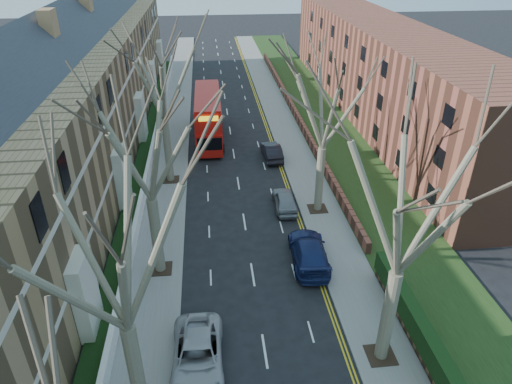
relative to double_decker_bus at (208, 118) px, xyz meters
name	(u,v)px	position (x,y,z in m)	size (l,w,h in m)	color
pavement_left	(174,132)	(-3.76, 2.01, -2.21)	(3.00, 102.00, 0.12)	slate
pavement_right	(285,128)	(8.24, 2.01, -2.21)	(3.00, 102.00, 0.12)	slate
terrace_left	(71,111)	(-11.40, -5.99, 3.26)	(9.70, 78.00, 13.60)	olive
flats_right	(380,70)	(19.70, 6.01, 2.72)	(13.97, 54.00, 10.00)	brown
front_wall_left	(150,161)	(-5.41, -5.99, -1.65)	(0.30, 78.00, 1.00)	white
grass_verge_right	(325,125)	(12.74, 2.01, -2.12)	(6.00, 102.00, 0.06)	black
tree_left_mid	(110,238)	(-3.46, -30.99, 7.29)	(10.50, 10.50, 14.71)	brown
tree_left_far	(143,134)	(-3.46, -20.99, 6.97)	(10.15, 10.15, 14.22)	brown
tree_left_dist	(159,69)	(-3.46, -8.99, 7.29)	(10.50, 10.50, 14.71)	brown
tree_right_mid	(412,191)	(7.94, -28.99, 7.29)	(10.50, 10.50, 14.71)	brown
tree_right_far	(327,92)	(7.94, -14.99, 6.98)	(10.15, 10.15, 14.22)	brown
double_decker_bus	(208,118)	(0.00, 0.00, 0.00)	(2.87, 11.03, 4.61)	#B2120C
car_left_far	(198,356)	(-1.09, -28.59, -1.52)	(2.47, 5.35, 1.49)	#A8A7AC
car_right_near	(309,252)	(5.94, -21.09, -1.47)	(2.23, 5.48, 1.59)	navy
car_right_mid	(285,200)	(5.48, -14.40, -1.57)	(1.64, 4.07, 1.39)	gray
car_right_far	(272,151)	(5.73, -5.39, -1.55)	(1.52, 4.37, 1.44)	black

